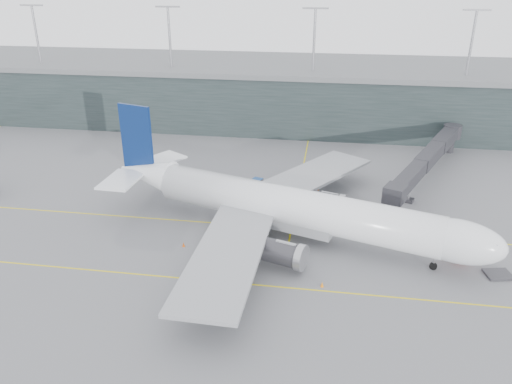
# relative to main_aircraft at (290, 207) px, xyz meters

# --- Properties ---
(ground) EXTENTS (320.00, 320.00, 0.00)m
(ground) POSITION_rel_main_aircraft_xyz_m (-4.83, 6.34, -4.83)
(ground) COLOR #56565A
(ground) RESTS_ON ground
(taxiline_a) EXTENTS (160.00, 0.25, 0.02)m
(taxiline_a) POSITION_rel_main_aircraft_xyz_m (-4.83, 2.34, -4.82)
(taxiline_a) COLOR yellow
(taxiline_a) RESTS_ON ground
(taxiline_b) EXTENTS (160.00, 0.25, 0.02)m
(taxiline_b) POSITION_rel_main_aircraft_xyz_m (-4.83, -13.66, -4.82)
(taxiline_b) COLOR yellow
(taxiline_b) RESTS_ON ground
(taxiline_lead_main) EXTENTS (0.25, 60.00, 0.02)m
(taxiline_lead_main) POSITION_rel_main_aircraft_xyz_m (0.17, 26.34, -4.82)
(taxiline_lead_main) COLOR yellow
(taxiline_lead_main) RESTS_ON ground
(terminal) EXTENTS (240.00, 36.00, 29.00)m
(terminal) POSITION_rel_main_aircraft_xyz_m (-4.84, 64.34, 2.78)
(terminal) COLOR #1F2A2A
(terminal) RESTS_ON ground
(main_aircraft) EXTENTS (60.09, 55.31, 17.23)m
(main_aircraft) POSITION_rel_main_aircraft_xyz_m (0.00, 0.00, 0.00)
(main_aircraft) COLOR white
(main_aircraft) RESTS_ON ground
(jet_bridge) EXTENTS (19.11, 43.52, 6.27)m
(jet_bridge) POSITION_rel_main_aircraft_xyz_m (22.43, 28.61, -0.14)
(jet_bridge) COLOR #27272C
(jet_bridge) RESTS_ON ground
(gse_cart) EXTENTS (2.45, 1.67, 1.59)m
(gse_cart) POSITION_rel_main_aircraft_xyz_m (24.04, -3.46, -3.95)
(gse_cart) COLOR red
(gse_cart) RESTS_ON ground
(baggage_dolly) EXTENTS (3.80, 3.28, 0.33)m
(baggage_dolly) POSITION_rel_main_aircraft_xyz_m (28.50, -6.60, -4.63)
(baggage_dolly) COLOR #323136
(baggage_dolly) RESTS_ON ground
(uld_a) EXTENTS (2.07, 1.68, 1.84)m
(uld_a) POSITION_rel_main_aircraft_xyz_m (-11.36, 15.32, -3.87)
(uld_a) COLOR #323136
(uld_a) RESTS_ON ground
(uld_b) EXTENTS (2.59, 2.32, 1.95)m
(uld_b) POSITION_rel_main_aircraft_xyz_m (-7.52, 16.92, -3.81)
(uld_b) COLOR #323136
(uld_b) RESTS_ON ground
(uld_c) EXTENTS (2.03, 1.64, 1.84)m
(uld_c) POSITION_rel_main_aircraft_xyz_m (-4.14, 16.46, -3.87)
(uld_c) COLOR #323136
(uld_c) RESTS_ON ground
(cone_nose) EXTENTS (0.39, 0.39, 0.62)m
(cone_nose) POSITION_rel_main_aircraft_xyz_m (29.95, -0.39, -4.52)
(cone_nose) COLOR orange
(cone_nose) RESTS_ON ground
(cone_wing_stbd) EXTENTS (0.44, 0.44, 0.70)m
(cone_wing_stbd) POSITION_rel_main_aircraft_xyz_m (5.46, -12.76, -4.49)
(cone_wing_stbd) COLOR orange
(cone_wing_stbd) RESTS_ON ground
(cone_wing_port) EXTENTS (0.48, 0.48, 0.77)m
(cone_wing_port) POSITION_rel_main_aircraft_xyz_m (3.63, 17.72, -4.45)
(cone_wing_port) COLOR #EC5A0D
(cone_wing_port) RESTS_ON ground
(cone_tail) EXTENTS (0.42, 0.42, 0.67)m
(cone_tail) POSITION_rel_main_aircraft_xyz_m (-14.99, -5.65, -4.50)
(cone_tail) COLOR #D64F0B
(cone_tail) RESTS_ON ground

